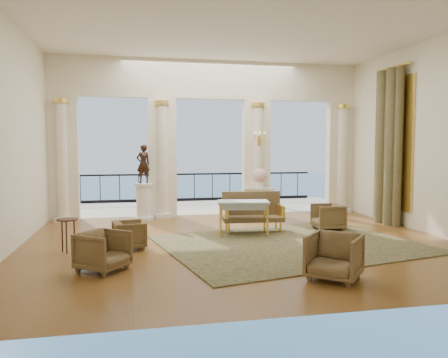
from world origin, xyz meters
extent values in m
plane|color=#4E270F|center=(0.00, 0.00, 0.00)|extent=(9.00, 9.00, 0.00)
plane|color=white|center=(0.00, -4.00, 2.25)|extent=(9.00, 0.00, 9.00)
plane|color=white|center=(-4.50, 0.00, 2.25)|extent=(0.00, 8.00, 8.00)
plane|color=white|center=(4.50, 0.00, 2.25)|extent=(0.00, 8.00, 8.00)
plane|color=white|center=(0.00, 0.00, 4.50)|extent=(9.00, 9.00, 0.00)
cube|color=beige|center=(0.00, 3.85, 3.95)|extent=(9.00, 0.30, 1.10)
cube|color=beige|center=(-4.10, 3.85, 1.70)|extent=(0.80, 0.30, 3.40)
cylinder|color=beige|center=(-4.10, 3.67, 1.60)|extent=(0.28, 0.28, 3.20)
cylinder|color=#EDC34E|center=(-4.10, 3.67, 3.25)|extent=(0.40, 0.40, 0.12)
cube|color=silver|center=(-4.10, 3.67, 0.06)|extent=(0.45, 0.45, 0.12)
cube|color=beige|center=(-1.40, 3.85, 1.70)|extent=(0.80, 0.30, 3.40)
cylinder|color=beige|center=(-1.40, 3.67, 1.60)|extent=(0.28, 0.28, 3.20)
cylinder|color=#EDC34E|center=(-1.40, 3.67, 3.25)|extent=(0.40, 0.40, 0.12)
cube|color=silver|center=(-1.40, 3.67, 0.06)|extent=(0.45, 0.45, 0.12)
cube|color=beige|center=(1.40, 3.85, 1.70)|extent=(0.80, 0.30, 3.40)
cylinder|color=beige|center=(1.40, 3.67, 1.60)|extent=(0.28, 0.28, 3.20)
cylinder|color=#EDC34E|center=(1.40, 3.67, 3.25)|extent=(0.40, 0.40, 0.12)
cube|color=silver|center=(1.40, 3.67, 0.06)|extent=(0.45, 0.45, 0.12)
cube|color=beige|center=(4.10, 3.85, 1.70)|extent=(0.80, 0.30, 3.40)
cylinder|color=beige|center=(4.10, 3.67, 1.60)|extent=(0.28, 0.28, 3.20)
cylinder|color=#EDC34E|center=(4.10, 3.67, 3.25)|extent=(0.40, 0.40, 0.12)
cube|color=silver|center=(4.10, 3.67, 0.06)|extent=(0.45, 0.45, 0.12)
cube|color=#A59C88|center=(0.00, 5.80, -0.05)|extent=(10.00, 3.60, 0.10)
cube|color=black|center=(0.00, 7.40, 1.00)|extent=(9.00, 0.06, 0.06)
cube|color=black|center=(0.00, 7.40, 0.05)|extent=(9.00, 0.06, 0.10)
cylinder|color=black|center=(0.00, 7.40, 0.50)|extent=(0.03, 0.03, 1.00)
cylinder|color=black|center=(-4.10, 7.40, 0.50)|extent=(0.03, 0.03, 1.00)
cylinder|color=black|center=(4.10, 7.40, 0.50)|extent=(0.03, 0.03, 1.00)
cylinder|color=#4C3823|center=(2.00, 6.60, 2.10)|extent=(0.20, 0.20, 4.20)
plane|color=teal|center=(0.00, 60.00, -6.00)|extent=(160.00, 160.00, 0.00)
cylinder|color=#484322|center=(4.30, 1.05, 2.00)|extent=(0.26, 0.26, 4.00)
cylinder|color=#484322|center=(4.26, 1.50, 2.00)|extent=(0.32, 0.32, 4.00)
cylinder|color=#484322|center=(4.30, 1.95, 2.00)|extent=(0.26, 0.26, 4.00)
cylinder|color=#EDC34E|center=(4.35, 1.50, 4.05)|extent=(0.08, 1.40, 0.08)
cube|color=#EDC34E|center=(4.47, 1.50, 2.10)|extent=(0.04, 1.60, 3.40)
cube|color=#EDC34E|center=(1.40, 3.53, 2.20)|extent=(0.10, 0.04, 0.25)
cylinder|color=#EDC34E|center=(1.26, 3.45, 2.30)|extent=(0.02, 0.02, 0.22)
cylinder|color=#EDC34E|center=(1.40, 3.45, 2.30)|extent=(0.02, 0.02, 0.22)
cylinder|color=#EDC34E|center=(1.54, 3.45, 2.30)|extent=(0.02, 0.02, 0.22)
cube|color=#272F16|center=(0.96, -0.34, 0.01)|extent=(5.75, 4.89, 0.02)
imported|color=#4C3B21|center=(-2.70, -1.52, 0.36)|extent=(0.94, 0.95, 0.71)
imported|color=#4C3B21|center=(0.79, -2.72, 0.39)|extent=(1.03, 1.02, 0.77)
imported|color=#4C3B21|center=(2.43, 1.02, 0.35)|extent=(0.67, 0.71, 0.70)
imported|color=#4C3B21|center=(-2.29, -0.04, 0.31)|extent=(0.66, 0.69, 0.62)
cube|color=#4C3B21|center=(0.56, 1.12, 0.32)|extent=(1.47, 0.69, 0.11)
cube|color=#4C3B21|center=(0.59, 1.40, 0.65)|extent=(1.43, 0.20, 0.58)
cube|color=#EDC34E|center=(-0.10, 1.18, 0.51)|extent=(0.13, 0.59, 0.27)
cube|color=#EDC34E|center=(1.23, 1.07, 0.51)|extent=(0.13, 0.59, 0.27)
cylinder|color=#EDC34E|center=(-0.06, 0.94, 0.13)|extent=(0.05, 0.05, 0.26)
cylinder|color=#EDC34E|center=(1.16, 0.84, 0.13)|extent=(0.05, 0.05, 0.26)
cylinder|color=#EDC34E|center=(-0.03, 1.40, 0.13)|extent=(0.05, 0.05, 0.26)
cylinder|color=#EDC34E|center=(1.19, 1.30, 0.13)|extent=(0.05, 0.05, 0.26)
cube|color=#8BA5AF|center=(0.24, 0.80, 0.76)|extent=(1.24, 0.81, 0.05)
cylinder|color=#EDC34E|center=(-0.32, 0.63, 0.37)|extent=(0.05, 0.05, 0.74)
cylinder|color=#EDC34E|center=(0.71, 0.46, 0.37)|extent=(0.05, 0.05, 0.74)
cylinder|color=#EDC34E|center=(-0.23, 1.14, 0.37)|extent=(0.05, 0.05, 0.74)
cylinder|color=#EDC34E|center=(0.80, 0.97, 0.37)|extent=(0.05, 0.05, 0.74)
cylinder|color=silver|center=(-1.95, 3.50, 0.04)|extent=(0.55, 0.55, 0.07)
cylinder|color=silver|center=(-1.95, 3.50, 0.51)|extent=(0.41, 0.41, 0.89)
cylinder|color=silver|center=(-1.95, 3.50, 0.99)|extent=(0.52, 0.52, 0.06)
imported|color=black|center=(-1.95, 3.50, 1.55)|extent=(0.46, 0.38, 1.07)
cube|color=silver|center=(1.44, 3.55, 0.80)|extent=(0.92, 0.55, 0.05)
cylinder|color=#EDC34E|center=(1.04, 3.54, 0.39)|extent=(0.04, 0.04, 0.77)
cylinder|color=#EDC34E|center=(1.78, 3.33, 0.39)|extent=(0.04, 0.04, 0.77)
cylinder|color=#EDC34E|center=(1.10, 3.77, 0.39)|extent=(0.04, 0.04, 0.77)
cylinder|color=#EDC34E|center=(1.84, 3.56, 0.39)|extent=(0.04, 0.04, 0.77)
cylinder|color=white|center=(1.44, 3.55, 0.96)|extent=(0.21, 0.21, 0.27)
sphere|color=#C98C8C|center=(1.44, 3.55, 1.17)|extent=(0.42, 0.42, 0.42)
cylinder|color=black|center=(-3.45, -0.13, 0.64)|extent=(0.40, 0.40, 0.03)
cylinder|color=black|center=(-3.34, -0.07, 0.31)|extent=(0.03, 0.03, 0.63)
cylinder|color=black|center=(-3.56, -0.06, 0.31)|extent=(0.03, 0.03, 0.63)
cylinder|color=black|center=(-3.45, -0.26, 0.31)|extent=(0.03, 0.03, 0.63)
camera|label=1|loc=(-2.16, -8.80, 2.03)|focal=35.00mm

